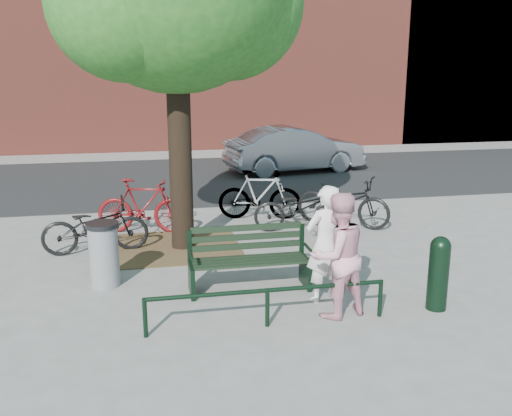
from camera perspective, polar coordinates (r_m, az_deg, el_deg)
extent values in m
plane|color=gray|center=(8.39, -0.64, -8.20)|extent=(90.00, 90.00, 0.00)
cube|color=brown|center=(10.34, -8.39, -3.91)|extent=(2.40, 2.00, 0.02)
cube|color=black|center=(16.50, -6.12, 2.98)|extent=(40.00, 7.00, 0.01)
cube|color=black|center=(8.21, -6.47, -7.13)|extent=(0.06, 0.52, 0.45)
cube|color=black|center=(8.27, -6.69, -3.69)|extent=(0.06, 0.06, 0.44)
cylinder|color=black|center=(7.97, -6.49, -4.68)|extent=(0.04, 0.36, 0.04)
cube|color=black|center=(8.49, 4.96, -6.34)|extent=(0.06, 0.52, 0.45)
cube|color=black|center=(8.56, 4.60, -3.02)|extent=(0.06, 0.06, 0.44)
cylinder|color=black|center=(8.27, 5.22, -3.95)|extent=(0.04, 0.36, 0.04)
cube|color=black|center=(8.23, -0.65, -5.30)|extent=(1.64, 0.46, 0.04)
cube|color=black|center=(8.35, -0.95, -2.91)|extent=(1.64, 0.03, 0.47)
cylinder|color=black|center=(7.07, -11.03, -10.72)|extent=(0.06, 0.06, 0.50)
cylinder|color=black|center=(7.21, 1.14, -9.93)|extent=(0.06, 0.06, 0.50)
cylinder|color=black|center=(7.65, 12.31, -8.81)|extent=(0.06, 0.06, 0.50)
cylinder|color=black|center=(7.12, 1.15, -8.24)|extent=(3.00, 0.06, 0.06)
cylinder|color=black|center=(9.93, -7.62, 6.57)|extent=(0.40, 0.40, 3.80)
sphere|color=#1D531A|center=(10.29, -2.87, 19.78)|extent=(2.60, 2.60, 2.60)
sphere|color=#1D531A|center=(9.47, -13.03, 19.33)|extent=(2.40, 2.40, 2.40)
imported|color=silver|center=(7.83, 6.95, -3.60)|extent=(0.67, 0.52, 1.64)
imported|color=pink|center=(7.38, 8.15, -4.71)|extent=(0.94, 0.82, 1.64)
cylinder|color=black|center=(8.00, 17.75, -6.68)|extent=(0.27, 0.27, 0.88)
sphere|color=black|center=(7.86, 17.99, -3.69)|extent=(0.27, 0.27, 0.27)
cylinder|color=gray|center=(8.70, -14.95, -4.71)|extent=(0.43, 0.43, 0.90)
cylinder|color=black|center=(8.55, -15.16, -1.65)|extent=(0.47, 0.47, 0.06)
imported|color=black|center=(10.23, -15.78, -1.78)|extent=(1.85, 0.79, 0.95)
imported|color=#570C0E|center=(11.21, -11.22, 0.20)|extent=(1.85, 0.90, 1.07)
imported|color=black|center=(11.15, 4.35, -0.03)|extent=(1.85, 0.90, 0.93)
imported|color=gray|center=(11.99, 0.37, 1.33)|extent=(1.81, 0.87, 1.05)
imported|color=black|center=(11.62, 8.71, 0.67)|extent=(1.95, 1.73, 1.02)
imported|color=gray|center=(17.37, 3.90, 5.87)|extent=(4.37, 2.17, 1.38)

